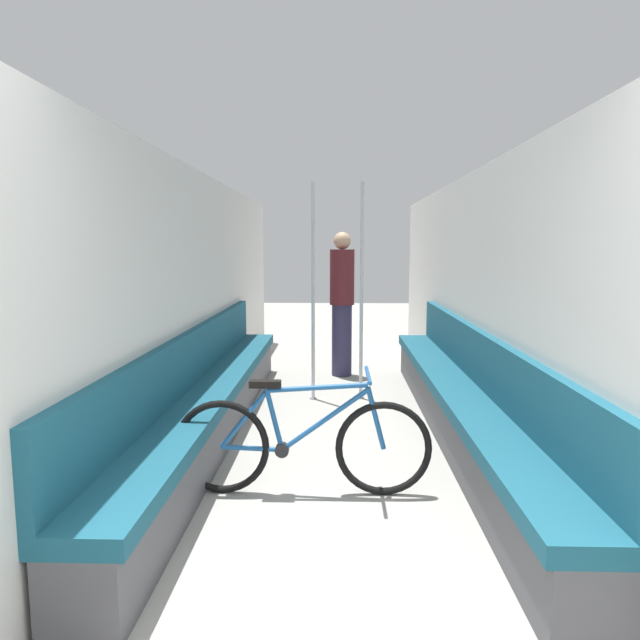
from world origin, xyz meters
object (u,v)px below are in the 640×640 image
object	(u,v)px
bicycle	(302,444)
passenger_standing	(342,302)
bench_seat_row_right	(460,402)
bench_seat_row_left	(211,400)
grab_pole_far	(361,295)
grab_pole_near	(313,295)

from	to	relation	value
bicycle	passenger_standing	distance (m)	3.51
bench_seat_row_right	passenger_standing	size ratio (longest dim) A/B	2.92
bench_seat_row_right	bench_seat_row_left	bearing A→B (deg)	180.00
bicycle	passenger_standing	world-z (taller)	passenger_standing
bicycle	grab_pole_far	size ratio (longest dim) A/B	0.74
bench_seat_row_right	bicycle	world-z (taller)	bench_seat_row_right
bench_seat_row_left	passenger_standing	size ratio (longest dim) A/B	2.92
bench_seat_row_left	passenger_standing	distance (m)	2.67
grab_pole_near	grab_pole_far	world-z (taller)	same
bicycle	grab_pole_near	distance (m)	2.45
passenger_standing	bench_seat_row_right	bearing A→B (deg)	11.06
grab_pole_near	grab_pole_far	size ratio (longest dim) A/B	1.00
bench_seat_row_left	bench_seat_row_right	size ratio (longest dim) A/B	1.00
bench_seat_row_right	grab_pole_far	world-z (taller)	grab_pole_far
grab_pole_near	passenger_standing	distance (m)	1.18
bench_seat_row_right	grab_pole_near	size ratio (longest dim) A/B	2.30
grab_pole_far	passenger_standing	world-z (taller)	grab_pole_far
bicycle	grab_pole_near	xyz separation A→B (m)	(-0.02, 2.33, 0.76)
bench_seat_row_left	grab_pole_near	bearing A→B (deg)	56.59
bicycle	bench_seat_row_left	bearing A→B (deg)	111.33
grab_pole_near	grab_pole_far	xyz separation A→B (m)	(0.50, 0.04, 0.00)
passenger_standing	grab_pole_far	bearing A→B (deg)	-1.27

